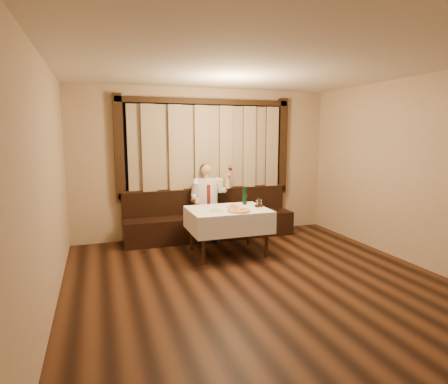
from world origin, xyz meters
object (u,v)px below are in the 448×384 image
object	(u,v)px
pasta_red	(234,206)
pizza	(239,211)
dining_table	(228,215)
pasta_cream	(217,209)
green_bottle	(245,196)
seated_man	(208,196)
banquette	(210,222)
cruet_caddy	(259,204)

from	to	relation	value
pasta_red	pizza	bearing A→B (deg)	-95.99
dining_table	pizza	distance (m)	0.32
dining_table	pizza	bearing A→B (deg)	-74.44
pasta_cream	green_bottle	world-z (taller)	green_bottle
pasta_red	green_bottle	distance (m)	0.37
dining_table	green_bottle	world-z (taller)	green_bottle
green_bottle	dining_table	bearing A→B (deg)	-146.64
green_bottle	seated_man	xyz separation A→B (m)	(-0.45, 0.68, -0.07)
banquette	pizza	world-z (taller)	banquette
pasta_red	pasta_cream	distance (m)	0.39
dining_table	seated_man	distance (m)	0.95
dining_table	cruet_caddy	world-z (taller)	cruet_caddy
pasta_red	cruet_caddy	distance (m)	0.43
banquette	green_bottle	size ratio (longest dim) A/B	9.82
pasta_red	pasta_cream	bearing A→B (deg)	-151.92
pizza	pasta_red	distance (m)	0.33
green_bottle	seated_man	bearing A→B (deg)	123.81
cruet_caddy	pizza	bearing A→B (deg)	-156.52
dining_table	seated_man	xyz separation A→B (m)	(-0.06, 0.93, 0.17)
pasta_cream	seated_man	world-z (taller)	seated_man
dining_table	pasta_red	distance (m)	0.18
green_bottle	banquette	bearing A→B (deg)	117.17
seated_man	dining_table	bearing A→B (deg)	-86.34
banquette	pasta_red	bearing A→B (deg)	-83.42
dining_table	green_bottle	distance (m)	0.53
green_bottle	cruet_caddy	bearing A→B (deg)	-64.88
banquette	pasta_cream	xyz separation A→B (m)	(-0.23, -1.16, 0.48)
pizza	pasta_red	world-z (taller)	pasta_red
pasta_red	cruet_caddy	xyz separation A→B (m)	(0.42, -0.08, 0.01)
pasta_cream	pizza	bearing A→B (deg)	-25.37
banquette	seated_man	size ratio (longest dim) A/B	2.26
cruet_caddy	seated_man	size ratio (longest dim) A/B	0.10
banquette	green_bottle	bearing A→B (deg)	-62.83
pizza	seated_man	world-z (taller)	seated_man
dining_table	cruet_caddy	xyz separation A→B (m)	(0.53, -0.03, 0.15)
dining_table	seated_man	bearing A→B (deg)	93.66
pizza	green_bottle	distance (m)	0.64
pasta_red	green_bottle	size ratio (longest dim) A/B	0.75
pasta_red	dining_table	bearing A→B (deg)	-157.92
pasta_red	cruet_caddy	world-z (taller)	cruet_caddy
pasta_red	green_bottle	world-z (taller)	green_bottle
pasta_cream	seated_man	size ratio (longest dim) A/B	0.18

